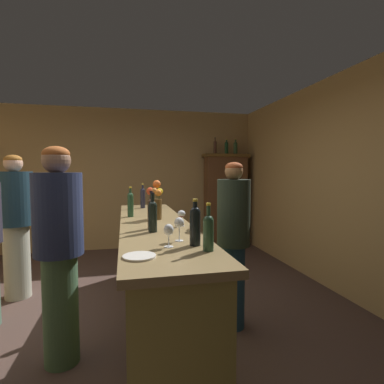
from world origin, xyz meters
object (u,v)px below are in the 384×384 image
object	(u,v)px
wine_bottle_pinot	(143,197)
bartender	(233,237)
flower_arrangement	(155,203)
bar_counter	(155,272)
wine_bottle_merlot	(208,231)
wine_bottle_syrah	(153,215)
display_bottle_midleft	(226,147)
patron_near_entrance	(59,246)
wine_glass_rear	(179,223)
wine_bottle_malbec	(151,212)
patron_tall	(15,221)
display_bottle_left	(215,147)
wine_bottle_riesling	(195,224)
cheese_plate	(139,256)
display_cabinet	(225,198)
wine_glass_front	(181,215)
wine_glass_mid	(169,231)
wine_bottle_chardonnay	(130,203)
display_bottle_center	(235,147)

from	to	relation	value
wine_bottle_pinot	bartender	distance (m)	1.65
flower_arrangement	bartender	distance (m)	0.88
bar_counter	wine_bottle_merlot	distance (m)	1.32
bar_counter	wine_bottle_syrah	size ratio (longest dim) A/B	9.43
display_bottle_midleft	patron_near_entrance	xyz separation A→B (m)	(-2.49, -3.25, -1.04)
wine_bottle_pinot	wine_glass_rear	world-z (taller)	wine_bottle_pinot
display_bottle_midleft	bar_counter	bearing A→B (deg)	-121.73
wine_bottle_malbec	bartender	distance (m)	0.82
wine_bottle_syrah	flower_arrangement	bearing A→B (deg)	82.56
wine_bottle_syrah	display_bottle_midleft	world-z (taller)	display_bottle_midleft
bar_counter	bartender	xyz separation A→B (m)	(0.72, -0.27, 0.37)
display_bottle_midleft	patron_tall	bearing A→B (deg)	-150.61
display_bottle_left	wine_bottle_riesling	bearing A→B (deg)	-109.09
wine_glass_rear	cheese_plate	size ratio (longest dim) A/B	0.88
display_cabinet	cheese_plate	xyz separation A→B (m)	(-1.90, -3.95, 0.05)
wine_bottle_syrah	wine_glass_front	distance (m)	0.35
wine_glass_front	wine_glass_rear	xyz separation A→B (m)	(-0.12, -0.57, 0.02)
display_cabinet	wine_bottle_merlot	xyz separation A→B (m)	(-1.47, -3.90, 0.17)
bar_counter	patron_tall	xyz separation A→B (m)	(-1.53, 0.94, 0.42)
wine_bottle_riesling	wine_glass_rear	xyz separation A→B (m)	(-0.08, 0.15, -0.02)
wine_bottle_syrah	wine_glass_front	bearing A→B (deg)	36.54
wine_glass_mid	wine_glass_rear	bearing A→B (deg)	57.13
wine_bottle_chardonnay	wine_bottle_riesling	distance (m)	1.45
wine_bottle_merlot	wine_bottle_chardonnay	xyz separation A→B (m)	(-0.44, 1.55, 0.02)
wine_bottle_riesling	display_bottle_center	world-z (taller)	display_bottle_center
wine_glass_front	wine_glass_rear	size ratio (longest dim) A/B	0.85
bar_counter	display_bottle_midleft	bearing A→B (deg)	58.27
wine_bottle_malbec	wine_glass_front	xyz separation A→B (m)	(0.28, 0.06, -0.04)
patron_tall	flower_arrangement	bearing A→B (deg)	10.09
wine_bottle_chardonnay	wine_bottle_malbec	size ratio (longest dim) A/B	1.00
wine_bottle_pinot	wine_bottle_malbec	distance (m)	1.50
display_bottle_center	wine_glass_mid	bearing A→B (deg)	-116.87
wine_bottle_merlot	wine_glass_mid	size ratio (longest dim) A/B	1.97
wine_bottle_riesling	wine_glass_rear	world-z (taller)	wine_bottle_riesling
wine_bottle_chardonnay	bartender	bearing A→B (deg)	-36.05
wine_bottle_merlot	wine_bottle_malbec	xyz separation A→B (m)	(-0.28, 0.81, 0.02)
display_bottle_midleft	patron_near_entrance	world-z (taller)	display_bottle_midleft
bartender	wine_bottle_chardonnay	bearing A→B (deg)	-42.30
wine_bottle_riesling	bartender	world-z (taller)	bartender
flower_arrangement	display_bottle_left	distance (m)	3.07
wine_bottle_syrah	wine_glass_mid	bearing A→B (deg)	-83.73
wine_bottle_riesling	display_bottle_center	bearing A→B (deg)	65.32
wine_bottle_malbec	flower_arrangement	xyz separation A→B (m)	(0.08, 0.50, 0.03)
wine_glass_front	patron_near_entrance	size ratio (longest dim) A/B	0.09
wine_bottle_chardonnay	flower_arrangement	xyz separation A→B (m)	(0.24, -0.24, 0.02)
wine_bottle_merlot	wine_glass_rear	bearing A→B (deg)	113.28
wine_bottle_pinot	wine_glass_front	distance (m)	1.46
bartender	wine_bottle_syrah	bearing A→B (deg)	8.47
wine_glass_rear	display_bottle_midleft	size ratio (longest dim) A/B	0.57
wine_glass_front	cheese_plate	bearing A→B (deg)	-114.80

